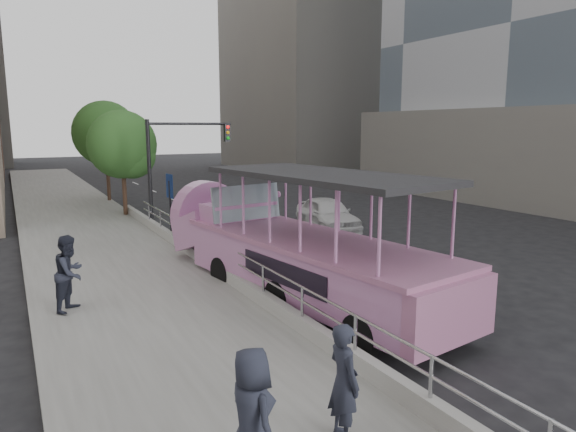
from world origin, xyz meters
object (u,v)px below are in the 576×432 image
at_px(parking_sign, 170,202).
at_px(car, 327,214).
at_px(traffic_signal, 174,156).
at_px(pedestrian_far, 252,415).
at_px(street_tree_near, 124,147).
at_px(street_tree_far, 107,136).
at_px(pedestrian_mid, 70,273).
at_px(duck_boat, 287,249).
at_px(pedestrian_near, 344,382).

bearing_deg(parking_sign, car, -1.82).
bearing_deg(traffic_signal, pedestrian_far, -103.61).
relative_size(car, street_tree_near, 0.81).
relative_size(parking_sign, traffic_signal, 0.57).
bearing_deg(street_tree_far, traffic_signal, -81.57).
xyz_separation_m(pedestrian_mid, street_tree_near, (4.21, 13.94, 2.56)).
bearing_deg(pedestrian_mid, street_tree_near, 19.49).
height_order(parking_sign, street_tree_far, street_tree_far).
relative_size(duck_boat, street_tree_near, 1.99).
distance_m(car, pedestrian_near, 17.01).
bearing_deg(duck_boat, parking_sign, 99.28).
bearing_deg(car, parking_sign, -171.68).
height_order(pedestrian_near, street_tree_near, street_tree_near).
relative_size(pedestrian_near, street_tree_near, 0.31).
bearing_deg(pedestrian_mid, parking_sign, 2.99).
height_order(duck_boat, parking_sign, duck_boat).
distance_m(car, pedestrian_far, 18.03).
bearing_deg(traffic_signal, street_tree_near, 114.98).
xyz_separation_m(street_tree_near, street_tree_far, (0.20, 6.00, 0.49)).
xyz_separation_m(duck_boat, traffic_signal, (0.04, 11.29, 2.13)).
distance_m(pedestrian_mid, traffic_signal, 12.21).
bearing_deg(duck_boat, traffic_signal, 89.78).
bearing_deg(pedestrian_mid, pedestrian_near, -123.21).
bearing_deg(parking_sign, street_tree_near, 92.47).
xyz_separation_m(duck_boat, parking_sign, (-1.25, 7.65, 0.49)).
relative_size(duck_boat, traffic_signal, 2.19).
bearing_deg(duck_boat, pedestrian_far, -121.71).
bearing_deg(street_tree_far, pedestrian_far, -96.28).
xyz_separation_m(pedestrian_far, street_tree_near, (2.87, 21.87, 2.62)).
xyz_separation_m(duck_boat, pedestrian_far, (-4.42, -7.16, -0.16)).
bearing_deg(traffic_signal, car, -32.20).
height_order(pedestrian_near, street_tree_far, street_tree_far).
bearing_deg(pedestrian_mid, street_tree_far, 23.82).
bearing_deg(car, pedestrian_far, -115.95).
xyz_separation_m(pedestrian_near, pedestrian_mid, (-2.90, 7.75, 0.07)).
distance_m(pedestrian_near, street_tree_near, 21.89).
xyz_separation_m(traffic_signal, street_tree_far, (-1.40, 9.43, 0.81)).
distance_m(pedestrian_far, traffic_signal, 19.11).
height_order(duck_boat, pedestrian_near, duck_boat).
relative_size(pedestrian_near, traffic_signal, 0.34).
bearing_deg(pedestrian_near, car, -28.53).
distance_m(duck_boat, traffic_signal, 11.49).
relative_size(duck_boat, pedestrian_far, 6.29).
bearing_deg(street_tree_near, duck_boat, -83.97).
distance_m(duck_boat, street_tree_near, 15.00).
relative_size(pedestrian_near, pedestrian_mid, 0.93).
xyz_separation_m(car, pedestrian_mid, (-11.96, -6.63, 0.47)).
height_order(pedestrian_near, traffic_signal, traffic_signal).
bearing_deg(street_tree_near, pedestrian_far, -97.47).
height_order(car, traffic_signal, traffic_signal).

